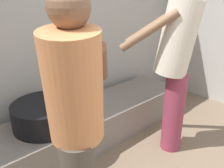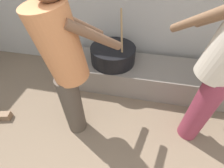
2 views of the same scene
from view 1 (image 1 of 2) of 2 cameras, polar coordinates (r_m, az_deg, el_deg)
hearth_ledge at (r=2.59m, az=-4.54°, el=-9.26°), size 2.37×0.60×0.37m
cooking_pot_main at (r=2.21m, az=-15.85°, el=-7.06°), size 0.60×0.60×0.67m
cook_in_orange_shirt at (r=1.27m, az=-8.90°, el=-7.95°), size 0.67×0.69×1.54m
cook_in_cream_shirt at (r=2.18m, az=15.26°, el=6.39°), size 0.65×0.75×1.67m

